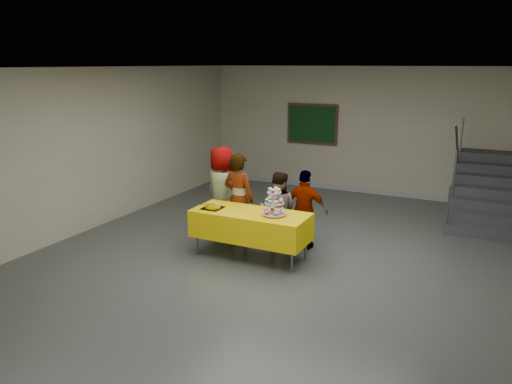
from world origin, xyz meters
TOP-DOWN VIEW (x-y plane):
  - room_shell at (0.00, 0.02)m, footprint 10.00×10.04m
  - bake_table at (-0.62, 0.05)m, footprint 1.88×0.78m
  - cupcake_stand at (-0.21, 0.04)m, footprint 0.38×0.38m
  - bear_cake at (-1.26, -0.05)m, footprint 0.32×0.36m
  - schoolchild_a at (-1.60, 0.84)m, footprint 0.93×0.78m
  - schoolchild_b at (-1.11, 0.56)m, footprint 0.61×0.43m
  - schoolchild_c at (-0.41, 0.65)m, footprint 0.73×0.62m
  - schoolchild_d at (0.01, 0.82)m, footprint 0.80×0.35m
  - staircase at (2.70, 4.13)m, footprint 1.30×2.40m
  - noticeboard at (-1.39, 4.96)m, footprint 1.30×0.05m

SIDE VIEW (x-z plane):
  - staircase at x=2.70m, z-range -0.53..1.51m
  - bake_table at x=-0.62m, z-range 0.17..0.94m
  - schoolchild_c at x=-0.41m, z-range 0.00..1.33m
  - schoolchild_d at x=0.01m, z-range 0.00..1.36m
  - schoolchild_b at x=-1.11m, z-range 0.00..1.60m
  - schoolchild_a at x=-1.60m, z-range 0.00..1.63m
  - bear_cake at x=-1.26m, z-range 0.77..0.89m
  - cupcake_stand at x=-0.21m, z-range 0.73..1.17m
  - noticeboard at x=-1.39m, z-range 1.10..2.10m
  - room_shell at x=0.00m, z-range 0.62..3.64m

